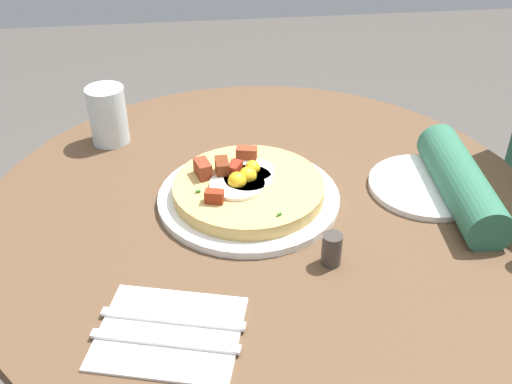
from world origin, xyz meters
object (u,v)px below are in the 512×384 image
(water_glass, at_px, (108,115))
(knife, at_px, (173,319))
(dining_table, at_px, (263,283))
(fork, at_px, (165,341))
(breakfast_pizza, at_px, (247,187))
(pepper_shaker, at_px, (332,249))
(pizza_plate, at_px, (249,198))
(bread_plate, at_px, (426,186))

(water_glass, bearing_deg, knife, 13.04)
(dining_table, relative_size, water_glass, 8.45)
(knife, bearing_deg, dining_table, 73.98)
(fork, distance_m, water_glass, 0.52)
(breakfast_pizza, bearing_deg, pepper_shaker, 31.03)
(knife, xyz_separation_m, pepper_shaker, (-0.09, 0.22, 0.02))
(water_glass, distance_m, pepper_shaker, 0.50)
(pepper_shaker, bearing_deg, knife, -68.17)
(pizza_plate, bearing_deg, fork, -24.75)
(bread_plate, bearing_deg, pizza_plate, -90.03)
(fork, xyz_separation_m, water_glass, (-0.50, -0.10, 0.05))
(breakfast_pizza, distance_m, water_glass, 0.32)
(knife, bearing_deg, pizza_plate, 79.11)
(dining_table, bearing_deg, knife, -31.14)
(breakfast_pizza, relative_size, water_glass, 2.25)
(dining_table, xyz_separation_m, fork, (0.27, -0.15, 0.17))
(pizza_plate, bearing_deg, dining_table, 61.97)
(bread_plate, height_order, water_glass, water_glass)
(pizza_plate, height_order, bread_plate, pizza_plate)
(dining_table, relative_size, breakfast_pizza, 3.75)
(pizza_plate, bearing_deg, bread_plate, 89.97)
(water_glass, bearing_deg, pizza_plate, 46.01)
(pizza_plate, height_order, knife, pizza_plate)
(breakfast_pizza, distance_m, pepper_shaker, 0.19)
(knife, bearing_deg, bread_plate, 46.23)
(pizza_plate, xyz_separation_m, fork, (0.28, -0.13, 0.00))
(fork, height_order, water_glass, water_glass)
(fork, distance_m, knife, 0.04)
(pizza_plate, relative_size, fork, 1.58)
(breakfast_pizza, xyz_separation_m, water_glass, (-0.22, -0.23, 0.03))
(dining_table, height_order, water_glass, water_glass)
(dining_table, relative_size, knife, 4.92)
(water_glass, height_order, pepper_shaker, water_glass)
(knife, bearing_deg, pepper_shaker, 36.95)
(pizza_plate, relative_size, breakfast_pizza, 1.21)
(fork, bearing_deg, knife, 90.00)
(knife, bearing_deg, fork, -90.00)
(pizza_plate, height_order, water_glass, water_glass)
(bread_plate, bearing_deg, knife, -58.89)
(dining_table, bearing_deg, bread_plate, 92.46)
(dining_table, distance_m, water_glass, 0.41)
(bread_plate, relative_size, knife, 1.02)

